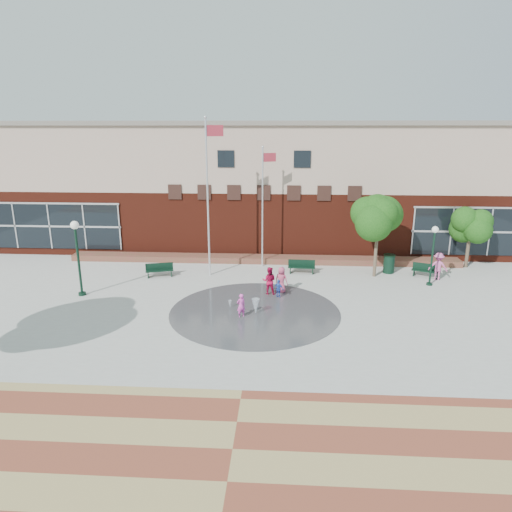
# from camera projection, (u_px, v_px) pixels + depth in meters

# --- Properties ---
(ground) EXTENTS (120.00, 120.00, 0.00)m
(ground) POSITION_uv_depth(u_px,v_px,m) (250.00, 339.00, 19.66)
(ground) COLOR #666056
(ground) RESTS_ON ground
(plaza_concrete) EXTENTS (46.00, 18.00, 0.01)m
(plaza_concrete) POSITION_uv_depth(u_px,v_px,m) (256.00, 304.00, 23.50)
(plaza_concrete) COLOR #A8A8A0
(plaza_concrete) RESTS_ON ground
(paver_band) EXTENTS (46.00, 6.00, 0.01)m
(paver_band) POSITION_uv_depth(u_px,v_px,m) (233.00, 449.00, 12.94)
(paver_band) COLOR brown
(paver_band) RESTS_ON ground
(splash_pad) EXTENTS (8.40, 8.40, 0.01)m
(splash_pad) POSITION_uv_depth(u_px,v_px,m) (255.00, 312.00, 22.54)
(splash_pad) COLOR #383A3D
(splash_pad) RESTS_ON ground
(library_building) EXTENTS (44.40, 10.40, 9.20)m
(library_building) POSITION_uv_depth(u_px,v_px,m) (267.00, 183.00, 35.17)
(library_building) COLOR #551B0F
(library_building) RESTS_ON ground
(flower_bed) EXTENTS (26.00, 1.20, 0.40)m
(flower_bed) POSITION_uv_depth(u_px,v_px,m) (263.00, 262.00, 30.80)
(flower_bed) COLOR maroon
(flower_bed) RESTS_ON ground
(flagpole_left) EXTENTS (1.06, 0.44, 9.44)m
(flagpole_left) POSITION_uv_depth(u_px,v_px,m) (208.00, 190.00, 26.75)
(flagpole_left) COLOR silver
(flagpole_left) RESTS_ON ground
(flagpole_right) EXTENTS (0.89, 0.42, 7.71)m
(flagpole_right) POSITION_uv_depth(u_px,v_px,m) (263.00, 201.00, 28.78)
(flagpole_right) COLOR silver
(flagpole_right) RESTS_ON ground
(lamp_left) EXTENTS (0.44, 0.44, 4.12)m
(lamp_left) POSITION_uv_depth(u_px,v_px,m) (77.00, 250.00, 24.06)
(lamp_left) COLOR black
(lamp_left) RESTS_ON ground
(lamp_right) EXTENTS (0.37, 0.37, 3.48)m
(lamp_right) POSITION_uv_depth(u_px,v_px,m) (433.00, 249.00, 25.74)
(lamp_right) COLOR black
(lamp_right) RESTS_ON ground
(bench_left) EXTENTS (1.72, 0.89, 0.83)m
(bench_left) POSITION_uv_depth(u_px,v_px,m) (160.00, 273.00, 27.74)
(bench_left) COLOR black
(bench_left) RESTS_ON ground
(bench_mid) EXTENTS (1.68, 0.52, 0.84)m
(bench_mid) POSITION_uv_depth(u_px,v_px,m) (301.00, 269.00, 28.39)
(bench_mid) COLOR black
(bench_mid) RESTS_ON ground
(bench_right) EXTENTS (1.68, 1.08, 0.82)m
(bench_right) POSITION_uv_depth(u_px,v_px,m) (426.00, 273.00, 27.66)
(bench_right) COLOR black
(bench_right) RESTS_ON ground
(trash_can) EXTENTS (0.72, 0.72, 1.19)m
(trash_can) POSITION_uv_depth(u_px,v_px,m) (389.00, 264.00, 28.39)
(trash_can) COLOR black
(trash_can) RESTS_ON ground
(tree_mid) EXTENTS (2.85, 2.85, 4.80)m
(tree_mid) POSITION_uv_depth(u_px,v_px,m) (378.00, 220.00, 26.93)
(tree_mid) COLOR #493A2C
(tree_mid) RESTS_ON ground
(tree_small_right) EXTENTS (2.35, 2.35, 4.02)m
(tree_small_right) POSITION_uv_depth(u_px,v_px,m) (471.00, 223.00, 28.91)
(tree_small_right) COLOR #493A2C
(tree_small_right) RESTS_ON ground
(water_jet_a) EXTENTS (0.39, 0.39, 0.76)m
(water_jet_a) POSITION_uv_depth(u_px,v_px,m) (256.00, 314.00, 22.26)
(water_jet_a) COLOR white
(water_jet_a) RESTS_ON ground
(water_jet_b) EXTENTS (0.17, 0.17, 0.39)m
(water_jet_b) POSITION_uv_depth(u_px,v_px,m) (230.00, 308.00, 23.01)
(water_jet_b) COLOR white
(water_jet_b) RESTS_ON ground
(child_splash) EXTENTS (0.52, 0.47, 1.20)m
(child_splash) POSITION_uv_depth(u_px,v_px,m) (241.00, 306.00, 21.76)
(child_splash) COLOR #E646BA
(child_splash) RESTS_ON ground
(adult_red) EXTENTS (0.80, 0.65, 1.55)m
(adult_red) POSITION_uv_depth(u_px,v_px,m) (269.00, 281.00, 24.71)
(adult_red) COLOR #AE0E39
(adult_red) RESTS_ON ground
(adult_pink) EXTENTS (0.84, 0.71, 1.47)m
(adult_pink) POSITION_uv_depth(u_px,v_px,m) (281.00, 280.00, 24.99)
(adult_pink) COLOR #C24568
(adult_pink) RESTS_ON ground
(child_blue) EXTENTS (0.63, 0.54, 1.02)m
(child_blue) POSITION_uv_depth(u_px,v_px,m) (279.00, 289.00, 24.28)
(child_blue) COLOR blue
(child_blue) RESTS_ON ground
(person_bench) EXTENTS (1.21, 0.89, 1.67)m
(person_bench) POSITION_uv_depth(u_px,v_px,m) (438.00, 266.00, 27.08)
(person_bench) COLOR #D85B9D
(person_bench) RESTS_ON ground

